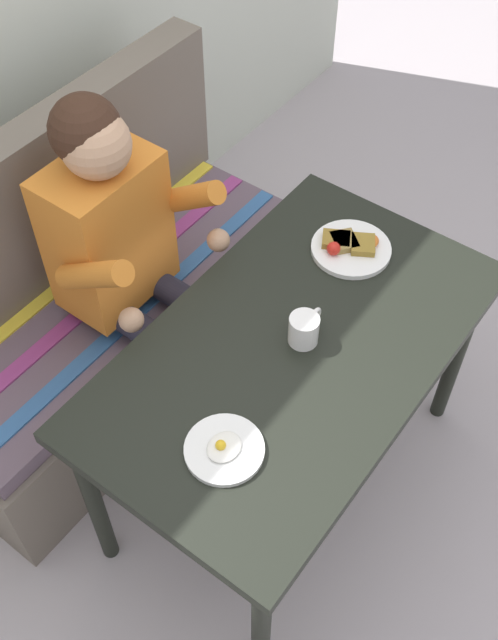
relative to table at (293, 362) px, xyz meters
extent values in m
plane|color=#ADA4A6|center=(0.00, 0.00, -0.65)|extent=(8.00, 8.00, 0.00)
cube|color=black|center=(0.00, 0.00, 0.06)|extent=(1.20, 0.70, 0.04)
cylinder|color=black|center=(-0.54, -0.29, -0.30)|extent=(0.05, 0.05, 0.69)
cylinder|color=black|center=(0.54, -0.29, -0.30)|extent=(0.05, 0.05, 0.69)
cylinder|color=black|center=(-0.54, 0.29, -0.30)|extent=(0.05, 0.05, 0.69)
cylinder|color=black|center=(0.54, 0.29, -0.30)|extent=(0.05, 0.05, 0.69)
cube|color=#675C50|center=(0.00, 0.72, -0.45)|extent=(1.44, 0.56, 0.40)
cube|color=#5F4E5B|center=(0.00, 0.72, -0.22)|extent=(1.40, 0.52, 0.06)
cube|color=#675C50|center=(0.00, 0.94, 0.08)|extent=(1.44, 0.12, 0.54)
cube|color=#336099|center=(0.00, 0.58, -0.18)|extent=(1.38, 0.05, 0.01)
cube|color=#93387A|center=(0.00, 0.72, -0.18)|extent=(1.38, 0.05, 0.01)
cube|color=yellow|center=(0.00, 0.86, -0.18)|extent=(1.38, 0.05, 0.01)
cube|color=orange|center=(-0.01, 0.66, 0.11)|extent=(0.34, 0.22, 0.48)
sphere|color=tan|center=(-0.01, 0.64, 0.44)|extent=(0.19, 0.19, 0.19)
sphere|color=#331E14|center=(-0.01, 0.67, 0.47)|extent=(0.19, 0.19, 0.19)
cylinder|color=orange|center=(-0.20, 0.52, 0.18)|extent=(0.07, 0.29, 0.23)
cylinder|color=orange|center=(0.18, 0.52, 0.18)|extent=(0.07, 0.29, 0.23)
sphere|color=tan|center=(-0.20, 0.40, 0.08)|extent=(0.07, 0.07, 0.07)
sphere|color=tan|center=(0.18, 0.40, 0.08)|extent=(0.07, 0.07, 0.07)
cylinder|color=#232333|center=(-0.09, 0.49, -0.13)|extent=(0.09, 0.34, 0.09)
cylinder|color=#232333|center=(-0.09, 0.32, -0.39)|extent=(0.08, 0.08, 0.52)
cube|color=black|center=(-0.09, 0.26, -0.62)|extent=(0.09, 0.20, 0.05)
cylinder|color=#232333|center=(0.08, 0.49, -0.13)|extent=(0.09, 0.34, 0.09)
cylinder|color=#232333|center=(0.08, 0.32, -0.39)|extent=(0.08, 0.08, 0.52)
cube|color=black|center=(0.08, 0.26, -0.62)|extent=(0.09, 0.20, 0.05)
cylinder|color=white|center=(0.38, 0.06, 0.09)|extent=(0.23, 0.23, 0.02)
cube|color=olive|center=(0.38, 0.09, 0.11)|extent=(0.10, 0.10, 0.02)
cube|color=olive|center=(0.37, 0.11, 0.11)|extent=(0.10, 0.10, 0.02)
cube|color=olive|center=(0.40, 0.04, 0.11)|extent=(0.10, 0.10, 0.02)
sphere|color=red|center=(0.33, 0.09, 0.12)|extent=(0.04, 0.04, 0.04)
ellipsoid|color=#CC6623|center=(0.42, 0.03, 0.11)|extent=(0.06, 0.05, 0.02)
cylinder|color=white|center=(-0.36, -0.05, 0.09)|extent=(0.19, 0.19, 0.01)
ellipsoid|color=white|center=(-0.36, -0.05, 0.10)|extent=(0.09, 0.08, 0.01)
sphere|color=yellow|center=(-0.37, -0.04, 0.11)|extent=(0.03, 0.03, 0.03)
cylinder|color=white|center=(0.02, -0.01, 0.13)|extent=(0.08, 0.08, 0.09)
cylinder|color=brown|center=(0.02, -0.01, 0.16)|extent=(0.07, 0.07, 0.01)
torus|color=white|center=(0.08, -0.01, 0.13)|extent=(0.05, 0.01, 0.05)
camera|label=1|loc=(-1.04, -0.63, 1.65)|focal=42.40mm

